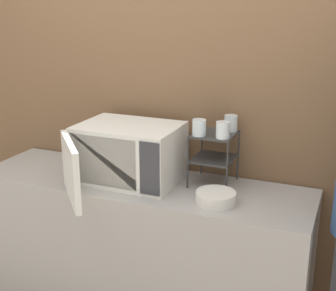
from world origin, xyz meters
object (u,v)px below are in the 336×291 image
microwave (127,153)px  glass_front_left (199,128)px  glass_back_right (231,123)px  dish_rack (214,148)px  bowl (216,198)px  glass_front_right (223,130)px

microwave → glass_front_left: (0.41, 0.06, 0.18)m
glass_front_left → glass_back_right: 0.20m
microwave → dish_rack: (0.47, 0.14, 0.05)m
dish_rack → bowl: 0.32m
dish_rack → glass_front_right: glass_front_right is taller
microwave → glass_front_right: 0.57m
bowl → glass_back_right: bearing=94.1°
dish_rack → glass_back_right: bearing=49.0°
glass_front_right → glass_back_right: bearing=90.1°
glass_front_left → dish_rack: bearing=51.2°
dish_rack → glass_front_left: (-0.06, -0.08, 0.13)m
glass_front_left → bowl: glass_front_left is taller
glass_front_left → bowl: 0.39m
microwave → bowl: microwave is taller
glass_back_right → bowl: 0.45m
microwave → glass_front_right: size_ratio=8.49×
glass_back_right → glass_front_right: (0.00, -0.16, 0.00)m
glass_front_right → bowl: glass_front_right is taller
microwave → dish_rack: bearing=16.8°
dish_rack → glass_front_right: size_ratio=3.35×
glass_front_left → glass_back_right: bearing=50.1°
microwave → dish_rack: microwave is taller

